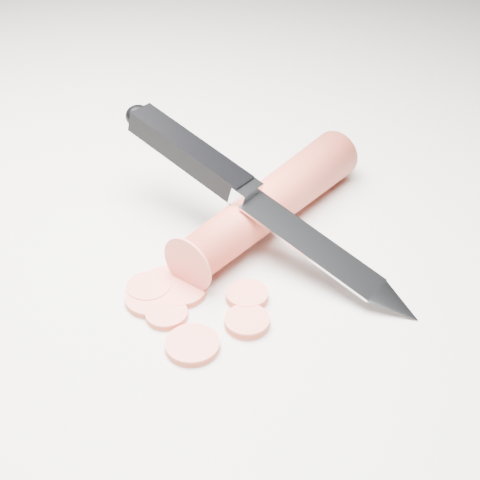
# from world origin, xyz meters

# --- Properties ---
(ground) EXTENTS (2.40, 2.40, 0.00)m
(ground) POSITION_xyz_m (0.00, 0.00, 0.00)
(ground) COLOR beige
(ground) RESTS_ON ground
(carrot) EXTENTS (0.14, 0.20, 0.04)m
(carrot) POSITION_xyz_m (0.06, 0.03, 0.02)
(carrot) COLOR #D5412E
(carrot) RESTS_ON ground
(carrot_slice_0) EXTENTS (0.04, 0.04, 0.01)m
(carrot_slice_0) POSITION_xyz_m (-0.01, -0.08, 0.00)
(carrot_slice_0) COLOR #F36A58
(carrot_slice_0) RESTS_ON ground
(carrot_slice_1) EXTENTS (0.03, 0.03, 0.01)m
(carrot_slice_1) POSITION_xyz_m (-0.00, -0.09, 0.00)
(carrot_slice_1) COLOR #F36A58
(carrot_slice_1) RESTS_ON ground
(carrot_slice_2) EXTENTS (0.03, 0.03, 0.01)m
(carrot_slice_2) POSITION_xyz_m (-0.02, -0.07, 0.00)
(carrot_slice_2) COLOR #F36A58
(carrot_slice_2) RESTS_ON ground
(carrot_slice_3) EXTENTS (0.04, 0.04, 0.01)m
(carrot_slice_3) POSITION_xyz_m (0.02, -0.12, 0.00)
(carrot_slice_3) COLOR #F36A58
(carrot_slice_3) RESTS_ON ground
(carrot_slice_4) EXTENTS (0.03, 0.03, 0.01)m
(carrot_slice_4) POSITION_xyz_m (0.06, -0.09, 0.00)
(carrot_slice_4) COLOR #F36A58
(carrot_slice_4) RESTS_ON ground
(carrot_slice_5) EXTENTS (0.04, 0.04, 0.01)m
(carrot_slice_5) POSITION_xyz_m (0.00, -0.07, 0.00)
(carrot_slice_5) COLOR #F36A58
(carrot_slice_5) RESTS_ON ground
(carrot_slice_6) EXTENTS (0.03, 0.03, 0.01)m
(carrot_slice_6) POSITION_xyz_m (0.05, -0.07, 0.00)
(carrot_slice_6) COLOR #F36A58
(carrot_slice_6) RESTS_ON ground
(carrot_slice_7) EXTENTS (0.04, 0.04, 0.01)m
(carrot_slice_7) POSITION_xyz_m (-0.01, -0.06, 0.00)
(carrot_slice_7) COLOR #F36A58
(carrot_slice_7) RESTS_ON ground
(kitchen_knife) EXTENTS (0.26, 0.17, 0.09)m
(kitchen_knife) POSITION_xyz_m (0.06, -0.00, 0.05)
(kitchen_knife) COLOR silver
(kitchen_knife) RESTS_ON ground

